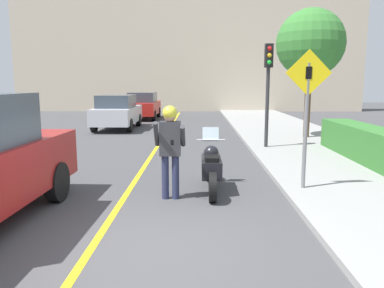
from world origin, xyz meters
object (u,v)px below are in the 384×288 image
at_px(street_tree, 310,44).
at_px(motorcycle, 211,168).
at_px(person_biker, 170,142).
at_px(crossing_sign, 307,106).
at_px(parked_car_red, 143,105).
at_px(parked_car_silver, 117,112).
at_px(traffic_light, 268,76).

bearing_deg(street_tree, motorcycle, -119.08).
height_order(person_biker, crossing_sign, crossing_sign).
xyz_separation_m(person_biker, parked_car_red, (-2.96, 16.61, -0.28)).
height_order(person_biker, parked_car_silver, person_biker).
distance_m(motorcycle, parked_car_silver, 11.51).
bearing_deg(person_biker, crossing_sign, 9.10).
relative_size(person_biker, street_tree, 0.37).
bearing_deg(traffic_light, motorcycle, -112.52).
bearing_deg(motorcycle, crossing_sign, -4.71).
bearing_deg(traffic_light, parked_car_red, 117.44).
distance_m(parked_car_silver, parked_car_red, 5.36).
xyz_separation_m(motorcycle, parked_car_silver, (-4.27, 10.69, 0.36)).
relative_size(motorcycle, street_tree, 0.43).
relative_size(person_biker, traffic_light, 0.54).
xyz_separation_m(crossing_sign, traffic_light, (0.13, 5.03, 0.70)).
bearing_deg(traffic_light, street_tree, 49.88).
height_order(street_tree, parked_car_silver, street_tree).
bearing_deg(parked_car_red, motorcycle, -76.76).
xyz_separation_m(person_biker, crossing_sign, (2.70, 0.43, 0.65)).
xyz_separation_m(crossing_sign, parked_car_silver, (-6.15, 10.84, -0.93)).
relative_size(motorcycle, person_biker, 1.17).
xyz_separation_m(person_biker, traffic_light, (2.84, 5.46, 1.35)).
bearing_deg(parked_car_red, crossing_sign, -70.73).
bearing_deg(parked_car_red, traffic_light, -62.56).
distance_m(street_tree, parked_car_silver, 9.44).
bearing_deg(street_tree, traffic_light, -130.12).
distance_m(crossing_sign, traffic_light, 5.08).
xyz_separation_m(crossing_sign, parked_car_red, (-5.66, 16.18, -0.93)).
relative_size(traffic_light, street_tree, 0.68).
distance_m(crossing_sign, street_tree, 7.98).
xyz_separation_m(crossing_sign, street_tree, (2.16, 7.43, 1.96)).
xyz_separation_m(motorcycle, traffic_light, (2.02, 4.87, 2.00)).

